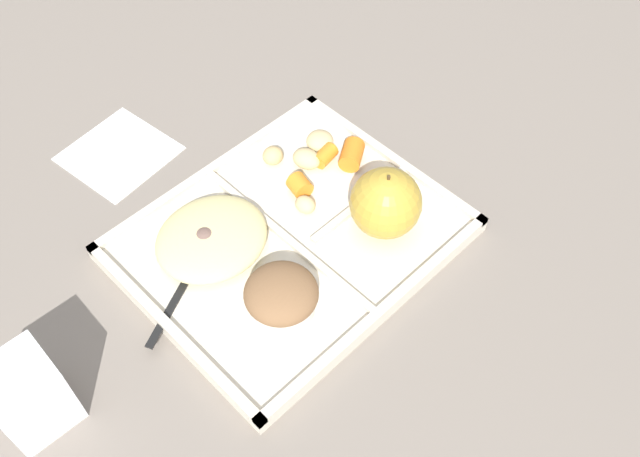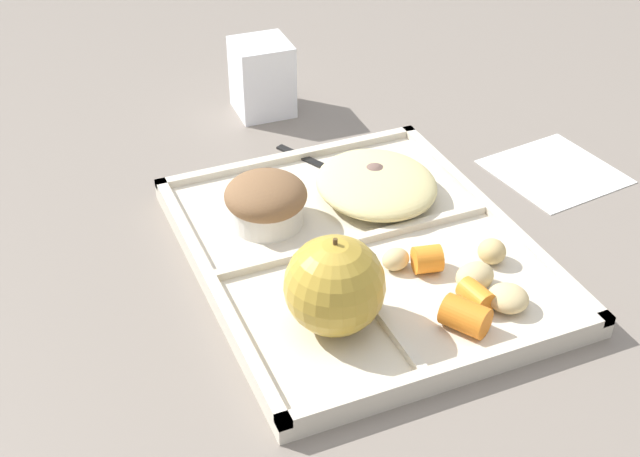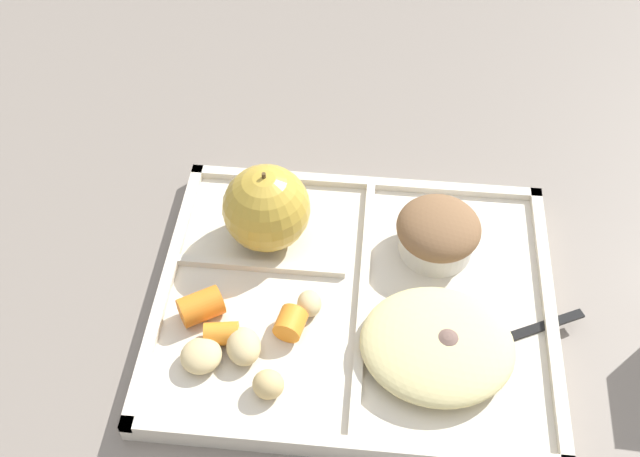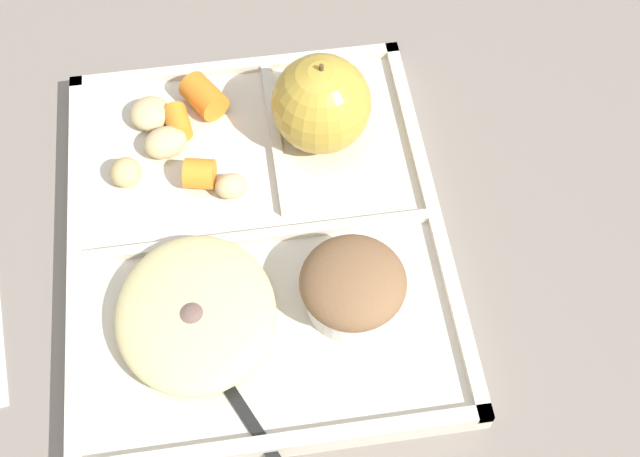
{
  "view_description": "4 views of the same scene",
  "coord_description": "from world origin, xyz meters",
  "px_view_note": "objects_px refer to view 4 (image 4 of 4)",
  "views": [
    {
      "loc": [
        0.31,
        0.36,
        0.66
      ],
      "look_at": [
        -0.01,
        0.04,
        0.05
      ],
      "focal_mm": 39.62,
      "sensor_mm": 36.0,
      "label": 1
    },
    {
      "loc": [
        -0.57,
        0.28,
        0.48
      ],
      "look_at": [
        -0.01,
        0.04,
        0.05
      ],
      "focal_mm": 48.69,
      "sensor_mm": 36.0,
      "label": 2
    },
    {
      "loc": [
        0.01,
        -0.4,
        0.58
      ],
      "look_at": [
        -0.03,
        0.03,
        0.07
      ],
      "focal_mm": 42.95,
      "sensor_mm": 36.0,
      "label": 3
    },
    {
      "loc": [
        0.35,
        0.0,
        0.58
      ],
      "look_at": [
        0.02,
        0.05,
        0.05
      ],
      "focal_mm": 47.3,
      "sensor_mm": 36.0,
      "label": 4
    }
  ],
  "objects_px": {
    "lunch_tray": "(253,236)",
    "plastic_fork": "(220,382)",
    "green_apple": "(317,105)",
    "bran_muffin": "(348,287)"
  },
  "relations": [
    {
      "from": "lunch_tray",
      "to": "plastic_fork",
      "type": "xyz_separation_m",
      "value": [
        0.12,
        -0.04,
        0.01
      ]
    },
    {
      "from": "green_apple",
      "to": "plastic_fork",
      "type": "xyz_separation_m",
      "value": [
        0.21,
        -0.1,
        -0.04
      ]
    },
    {
      "from": "bran_muffin",
      "to": "plastic_fork",
      "type": "bearing_deg",
      "value": -63.39
    },
    {
      "from": "plastic_fork",
      "to": "bran_muffin",
      "type": "bearing_deg",
      "value": 116.61
    },
    {
      "from": "lunch_tray",
      "to": "green_apple",
      "type": "bearing_deg",
      "value": 143.67
    },
    {
      "from": "lunch_tray",
      "to": "plastic_fork",
      "type": "height_order",
      "value": "lunch_tray"
    },
    {
      "from": "plastic_fork",
      "to": "green_apple",
      "type": "bearing_deg",
      "value": 154.47
    },
    {
      "from": "green_apple",
      "to": "bran_muffin",
      "type": "xyz_separation_m",
      "value": [
        0.16,
        0.0,
        -0.02
      ]
    },
    {
      "from": "green_apple",
      "to": "plastic_fork",
      "type": "distance_m",
      "value": 0.23
    },
    {
      "from": "lunch_tray",
      "to": "plastic_fork",
      "type": "distance_m",
      "value": 0.13
    }
  ]
}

